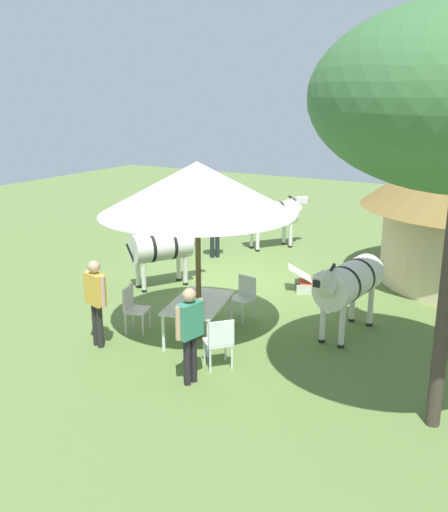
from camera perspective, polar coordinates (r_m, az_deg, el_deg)
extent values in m
plane|color=olive|center=(14.22, 1.03, -2.57)|extent=(36.00, 36.00, 0.00)
cylinder|color=brown|center=(10.61, -2.58, -2.17)|extent=(0.10, 0.10, 2.42)
cone|color=silver|center=(10.22, -2.69, 6.82)|extent=(3.57, 3.57, 0.94)
cube|color=silver|center=(10.77, -2.54, -4.65)|extent=(1.77, 1.32, 0.04)
cylinder|color=silver|center=(11.44, 0.70, -5.37)|extent=(0.06, 0.06, 0.70)
cylinder|color=silver|center=(10.14, -1.60, -8.25)|extent=(0.06, 0.06, 0.70)
cylinder|color=silver|center=(11.68, -3.32, -4.94)|extent=(0.06, 0.06, 0.70)
cylinder|color=silver|center=(10.41, -6.08, -7.66)|extent=(0.06, 0.06, 0.70)
cube|color=white|center=(9.76, -0.60, -8.58)|extent=(0.61, 0.61, 0.04)
cube|color=white|center=(9.51, -0.27, -7.80)|extent=(0.35, 0.32, 0.45)
cylinder|color=white|center=(9.97, -1.97, -9.48)|extent=(0.04, 0.04, 0.45)
cylinder|color=white|center=(10.07, 0.14, -9.21)|extent=(0.04, 0.04, 0.45)
cylinder|color=white|center=(9.66, -1.38, -10.36)|extent=(0.04, 0.04, 0.45)
cylinder|color=white|center=(9.76, 0.80, -10.06)|extent=(0.04, 0.04, 0.45)
cube|color=silver|center=(11.73, 1.73, -4.31)|extent=(0.50, 0.51, 0.04)
cube|color=silver|center=(11.79, 2.33, -3.04)|extent=(0.13, 0.44, 0.45)
cylinder|color=silver|center=(11.57, 1.86, -5.80)|extent=(0.04, 0.04, 0.45)
cylinder|color=silver|center=(11.80, 0.44, -5.35)|extent=(0.04, 0.04, 0.45)
cylinder|color=silver|center=(11.83, 2.99, -5.31)|extent=(0.04, 0.04, 0.45)
cylinder|color=silver|center=(12.05, 1.58, -4.88)|extent=(0.04, 0.04, 0.45)
cube|color=silver|center=(11.27, -8.63, -5.35)|extent=(0.54, 0.53, 0.04)
cube|color=silver|center=(11.26, -9.57, -4.18)|extent=(0.43, 0.16, 0.45)
cylinder|color=silver|center=(11.45, -7.38, -6.16)|extent=(0.04, 0.04, 0.45)
cylinder|color=silver|center=(11.12, -8.10, -6.86)|extent=(0.04, 0.04, 0.45)
cylinder|color=silver|center=(11.58, -9.05, -5.97)|extent=(0.04, 0.04, 0.45)
cylinder|color=silver|center=(11.26, -9.81, -6.66)|extent=(0.04, 0.04, 0.45)
cylinder|color=black|center=(9.32, -3.07, -10.18)|extent=(0.12, 0.12, 0.80)
cylinder|color=black|center=(9.23, -3.71, -10.47)|extent=(0.12, 0.12, 0.80)
cube|color=#388469|center=(8.99, -3.46, -6.39)|extent=(0.47, 0.28, 0.57)
cylinder|color=tan|center=(9.15, -2.36, -5.86)|extent=(0.08, 0.08, 0.54)
cylinder|color=tan|center=(8.83, -4.61, -6.74)|extent=(0.08, 0.08, 0.54)
sphere|color=tan|center=(8.84, -3.50, -3.91)|extent=(0.22, 0.22, 0.22)
cylinder|color=black|center=(10.73, -12.31, -6.87)|extent=(0.12, 0.12, 0.82)
cylinder|color=black|center=(10.85, -12.72, -6.65)|extent=(0.12, 0.12, 0.82)
cube|color=gold|center=(10.55, -12.74, -3.23)|extent=(0.32, 0.48, 0.58)
cylinder|color=tan|center=(10.34, -12.01, -3.48)|extent=(0.09, 0.09, 0.55)
cylinder|color=tan|center=(10.75, -13.45, -2.82)|extent=(0.09, 0.09, 0.55)
sphere|color=tan|center=(10.42, -12.88, -1.04)|extent=(0.22, 0.22, 0.22)
cylinder|color=black|center=(16.24, -0.67, 1.33)|extent=(0.12, 0.12, 0.85)
cylinder|color=black|center=(16.21, -1.18, 1.30)|extent=(0.12, 0.12, 0.85)
cube|color=gold|center=(16.06, -0.94, 3.81)|extent=(0.47, 0.48, 0.60)
cylinder|color=beige|center=(16.11, -0.03, 3.92)|extent=(0.09, 0.09, 0.56)
cylinder|color=beige|center=(16.00, -1.84, 3.83)|extent=(0.09, 0.09, 0.56)
sphere|color=beige|center=(15.97, -0.94, 5.34)|extent=(0.23, 0.23, 0.23)
cube|color=#C74B38|center=(13.64, 8.68, -2.58)|extent=(0.72, 0.73, 0.03)
cube|color=silver|center=(13.55, 7.56, -1.67)|extent=(0.71, 0.72, 0.32)
cube|color=beige|center=(13.92, 8.32, -2.67)|extent=(0.32, 0.55, 0.22)
cube|color=beige|center=(13.43, 8.54, -3.38)|extent=(0.32, 0.55, 0.22)
cylinder|color=silver|center=(13.69, -6.32, 0.98)|extent=(1.58, 1.31, 0.69)
cylinder|color=black|center=(13.58, -7.42, 0.83)|extent=(0.43, 0.65, 0.71)
cylinder|color=black|center=(13.78, -5.34, 1.12)|extent=(0.43, 0.65, 0.71)
cylinder|color=silver|center=(13.92, -3.66, 2.07)|extent=(0.63, 0.55, 0.51)
cube|color=silver|center=(14.01, -2.64, 2.84)|extent=(0.44, 0.36, 0.20)
cube|color=black|center=(14.09, -1.98, 2.81)|extent=(0.16, 0.16, 0.12)
cube|color=black|center=(13.88, -3.67, 2.87)|extent=(0.34, 0.22, 0.28)
cylinder|color=silver|center=(14.23, -4.55, -1.03)|extent=(0.11, 0.11, 0.74)
cylinder|color=black|center=(14.34, -4.52, -2.33)|extent=(0.13, 0.13, 0.06)
cylinder|color=silver|center=(13.90, -3.89, -1.43)|extent=(0.11, 0.11, 0.74)
cylinder|color=black|center=(14.01, -3.86, -2.76)|extent=(0.13, 0.13, 0.06)
cylinder|color=silver|center=(13.84, -8.60, -1.65)|extent=(0.11, 0.11, 0.74)
cylinder|color=black|center=(13.94, -8.55, -2.99)|extent=(0.13, 0.13, 0.06)
cylinder|color=silver|center=(13.50, -8.02, -2.08)|extent=(0.11, 0.11, 0.74)
cylinder|color=black|center=(13.61, -7.96, -3.45)|extent=(0.13, 0.13, 0.06)
cylinder|color=black|center=(13.44, -9.28, 0.16)|extent=(0.23, 0.16, 0.53)
cylinder|color=silver|center=(17.17, 4.79, 4.22)|extent=(1.62, 1.45, 0.72)
cylinder|color=black|center=(17.03, 3.91, 4.14)|extent=(0.49, 0.64, 0.73)
cylinder|color=black|center=(17.30, 5.57, 4.29)|extent=(0.49, 0.64, 0.73)
cylinder|color=silver|center=(17.50, 6.94, 4.98)|extent=(0.64, 0.58, 0.52)
cube|color=silver|center=(17.61, 7.74, 5.55)|extent=(0.43, 0.38, 0.20)
cube|color=black|center=(17.71, 8.24, 5.49)|extent=(0.17, 0.17, 0.12)
cube|color=black|center=(17.46, 6.96, 5.62)|extent=(0.32, 0.25, 0.28)
cylinder|color=silver|center=(17.75, 6.03, 2.39)|extent=(0.11, 0.11, 0.78)
cylinder|color=black|center=(17.83, 6.00, 1.27)|extent=(0.13, 0.13, 0.06)
cylinder|color=silver|center=(17.42, 6.68, 2.11)|extent=(0.11, 0.11, 0.78)
cylinder|color=black|center=(17.51, 6.64, 0.97)|extent=(0.13, 0.13, 0.06)
cylinder|color=silver|center=(17.22, 2.78, 2.05)|extent=(0.11, 0.11, 0.78)
cylinder|color=black|center=(17.31, 2.76, 0.89)|extent=(0.13, 0.13, 0.06)
cylinder|color=silver|center=(16.88, 3.38, 1.76)|extent=(0.11, 0.11, 0.78)
cylinder|color=black|center=(16.97, 3.36, 0.58)|extent=(0.13, 0.13, 0.06)
cylinder|color=black|center=(16.83, 2.41, 3.68)|extent=(0.22, 0.18, 0.53)
cylinder|color=silver|center=(11.09, 12.43, -2.48)|extent=(1.77, 0.90, 0.71)
cylinder|color=black|center=(11.39, 13.15, -2.04)|extent=(0.16, 0.73, 0.72)
cylinder|color=black|center=(10.83, 11.75, -2.89)|extent=(0.16, 0.73, 0.72)
cylinder|color=silver|center=(10.31, 10.49, -2.73)|extent=(0.58, 0.38, 0.52)
cube|color=silver|center=(10.02, 9.81, -2.27)|extent=(0.42, 0.23, 0.20)
cube|color=black|center=(9.87, 9.32, -2.70)|extent=(0.13, 0.13, 0.12)
cube|color=black|center=(10.24, 10.55, -1.67)|extent=(0.37, 0.08, 0.28)
cylinder|color=silver|center=(10.70, 11.70, -6.95)|extent=(0.11, 0.11, 0.81)
cylinder|color=black|center=(10.84, 11.59, -8.78)|extent=(0.13, 0.13, 0.06)
cylinder|color=silver|center=(10.85, 9.84, -6.52)|extent=(0.11, 0.11, 0.81)
cylinder|color=black|center=(11.00, 9.75, -8.32)|extent=(0.13, 0.13, 0.06)
cylinder|color=silver|center=(11.80, 14.43, -4.94)|extent=(0.11, 0.11, 0.81)
cylinder|color=black|center=(11.93, 14.31, -6.61)|extent=(0.13, 0.13, 0.06)
cylinder|color=silver|center=(11.94, 12.71, -4.57)|extent=(0.11, 0.11, 0.81)
cylinder|color=black|center=(12.07, 12.60, -6.23)|extent=(0.13, 0.13, 0.06)
cylinder|color=black|center=(11.91, 14.23, -1.83)|extent=(0.24, 0.08, 0.53)
cylinder|color=#40342D|center=(8.18, 21.18, -5.22)|extent=(0.20, 0.20, 3.39)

